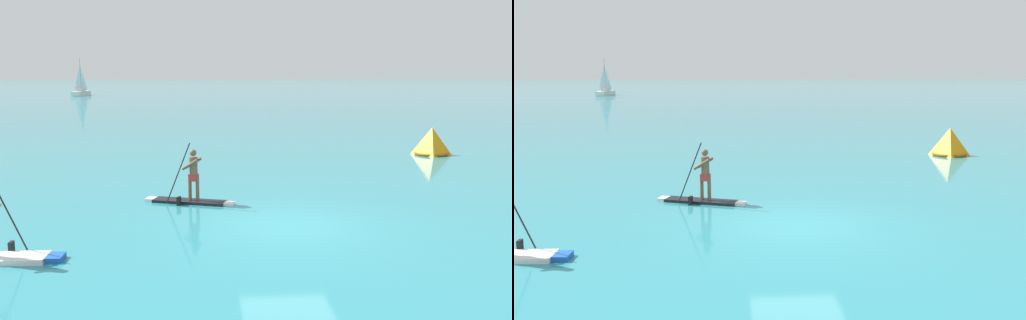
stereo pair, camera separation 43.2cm
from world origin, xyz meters
TOP-DOWN VIEW (x-y plane):
  - ground at (0.00, 0.00)m, footprint 440.00×440.00m
  - paddleboarder_mid_center at (-2.64, 2.83)m, footprint 2.82×1.29m
  - race_marker_buoy at (8.84, 11.64)m, footprint 1.73×1.73m
  - sailboat_left_horizon at (-21.35, 76.50)m, footprint 2.11×5.66m

SIDE VIEW (x-z plane):
  - ground at x=0.00m, z-range 0.00..0.00m
  - paddleboarder_mid_center at x=-2.64m, z-range -0.56..1.43m
  - race_marker_buoy at x=8.84m, z-range -0.07..1.26m
  - sailboat_left_horizon at x=-21.35m, z-range -2.18..3.65m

